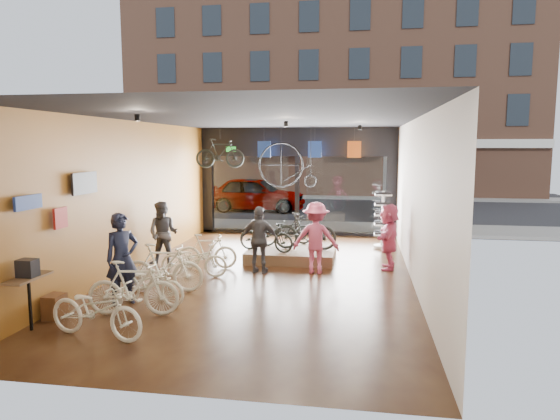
% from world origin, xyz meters
% --- Properties ---
extents(ground_plane, '(7.00, 12.00, 0.04)m').
position_xyz_m(ground_plane, '(0.00, 0.00, -0.02)').
color(ground_plane, black).
rests_on(ground_plane, ground).
extents(ceiling, '(7.00, 12.00, 0.04)m').
position_xyz_m(ceiling, '(0.00, 0.00, 3.82)').
color(ceiling, black).
rests_on(ceiling, ground).
extents(wall_left, '(0.04, 12.00, 3.80)m').
position_xyz_m(wall_left, '(-3.52, 0.00, 1.90)').
color(wall_left, '#A05C1E').
rests_on(wall_left, ground).
extents(wall_right, '(0.04, 12.00, 3.80)m').
position_xyz_m(wall_right, '(3.52, 0.00, 1.90)').
color(wall_right, beige).
rests_on(wall_right, ground).
extents(wall_back, '(7.00, 0.04, 3.80)m').
position_xyz_m(wall_back, '(0.00, -6.02, 1.90)').
color(wall_back, beige).
rests_on(wall_back, ground).
extents(storefront, '(7.00, 0.26, 3.80)m').
position_xyz_m(storefront, '(0.00, 6.00, 1.90)').
color(storefront, black).
rests_on(storefront, ground).
extents(exit_sign, '(0.35, 0.06, 0.18)m').
position_xyz_m(exit_sign, '(-2.40, 5.88, 3.05)').
color(exit_sign, '#198C26').
rests_on(exit_sign, storefront).
extents(street_road, '(30.00, 18.00, 0.02)m').
position_xyz_m(street_road, '(0.00, 15.00, -0.01)').
color(street_road, black).
rests_on(street_road, ground).
extents(sidewalk_near, '(30.00, 2.40, 0.12)m').
position_xyz_m(sidewalk_near, '(0.00, 7.20, 0.06)').
color(sidewalk_near, slate).
rests_on(sidewalk_near, ground).
extents(sidewalk_far, '(30.00, 2.00, 0.12)m').
position_xyz_m(sidewalk_far, '(0.00, 19.00, 0.06)').
color(sidewalk_far, slate).
rests_on(sidewalk_far, ground).
extents(opposite_building, '(26.00, 5.00, 14.00)m').
position_xyz_m(opposite_building, '(0.00, 21.50, 7.00)').
color(opposite_building, brown).
rests_on(opposite_building, ground).
extents(street_car, '(4.91, 1.98, 1.67)m').
position_xyz_m(street_car, '(-2.86, 12.00, 0.84)').
color(street_car, gray).
rests_on(street_car, street_road).
extents(box_truck, '(2.25, 6.76, 2.66)m').
position_xyz_m(box_truck, '(4.49, 11.00, 1.33)').
color(box_truck, silver).
rests_on(box_truck, street_road).
extents(floor_bike_0, '(1.90, 0.96, 0.95)m').
position_xyz_m(floor_bike_0, '(-2.01, -4.36, 0.48)').
color(floor_bike_0, silver).
rests_on(floor_bike_0, ground_plane).
extents(floor_bike_1, '(1.79, 0.70, 1.05)m').
position_xyz_m(floor_bike_1, '(-1.90, -3.23, 0.52)').
color(floor_bike_1, silver).
rests_on(floor_bike_1, ground_plane).
extents(floor_bike_2, '(1.65, 0.85, 0.83)m').
position_xyz_m(floor_bike_2, '(-1.88, -2.50, 0.41)').
color(floor_bike_2, silver).
rests_on(floor_bike_2, ground_plane).
extents(floor_bike_3, '(1.82, 0.66, 1.07)m').
position_xyz_m(floor_bike_3, '(-1.95, -1.68, 0.53)').
color(floor_bike_3, silver).
rests_on(floor_bike_3, ground_plane).
extents(floor_bike_4, '(1.67, 0.70, 0.85)m').
position_xyz_m(floor_bike_4, '(-1.70, -0.37, 0.43)').
color(floor_bike_4, silver).
rests_on(floor_bike_4, ground_plane).
extents(floor_bike_5, '(1.58, 0.73, 0.92)m').
position_xyz_m(floor_bike_5, '(-1.63, 0.46, 0.46)').
color(floor_bike_5, silver).
rests_on(floor_bike_5, ground_plane).
extents(display_platform, '(2.40, 1.80, 0.30)m').
position_xyz_m(display_platform, '(0.39, 1.84, 0.15)').
color(display_platform, brown).
rests_on(display_platform, ground_plane).
extents(display_bike_left, '(1.72, 1.00, 0.85)m').
position_xyz_m(display_bike_left, '(-0.27, 1.46, 0.73)').
color(display_bike_left, black).
rests_on(display_bike_left, display_platform).
extents(display_bike_mid, '(1.75, 0.54, 1.05)m').
position_xyz_m(display_bike_mid, '(0.76, 1.85, 0.82)').
color(display_bike_mid, black).
rests_on(display_bike_mid, display_platform).
extents(display_bike_right, '(1.75, 1.25, 0.87)m').
position_xyz_m(display_bike_right, '(0.13, 2.40, 0.74)').
color(display_bike_right, black).
rests_on(display_bike_right, display_platform).
extents(customer_0, '(0.79, 0.79, 1.85)m').
position_xyz_m(customer_0, '(-2.42, -2.59, 0.93)').
color(customer_0, '#161C33').
rests_on(customer_0, ground_plane).
extents(customer_1, '(0.83, 0.65, 1.71)m').
position_xyz_m(customer_1, '(-2.89, 0.64, 0.86)').
color(customer_1, '#3F3F44').
rests_on(customer_1, ground_plane).
extents(customer_2, '(1.02, 0.49, 1.68)m').
position_xyz_m(customer_2, '(-0.20, 0.26, 0.84)').
color(customer_2, '#3F3F44').
rests_on(customer_2, ground_plane).
extents(customer_3, '(1.16, 0.68, 1.78)m').
position_xyz_m(customer_3, '(1.19, 0.47, 0.89)').
color(customer_3, '#CC4C72').
rests_on(customer_3, ground_plane).
extents(customer_5, '(0.66, 1.62, 1.70)m').
position_xyz_m(customer_5, '(3.00, 1.23, 0.85)').
color(customer_5, '#CC4C72').
rests_on(customer_5, ground_plane).
extents(sunglasses_rack, '(0.60, 0.53, 1.79)m').
position_xyz_m(sunglasses_rack, '(2.95, 3.88, 0.90)').
color(sunglasses_rack, white).
rests_on(sunglasses_rack, ground_plane).
extents(wall_merch, '(0.40, 2.40, 2.60)m').
position_xyz_m(wall_merch, '(-3.38, -3.50, 1.30)').
color(wall_merch, navy).
rests_on(wall_merch, wall_left).
extents(penny_farthing, '(1.84, 0.06, 1.47)m').
position_xyz_m(penny_farthing, '(-0.02, 4.36, 2.50)').
color(penny_farthing, black).
rests_on(penny_farthing, ceiling).
extents(hung_bike, '(1.64, 0.89, 0.95)m').
position_xyz_m(hung_bike, '(-2.32, 4.20, 2.93)').
color(hung_bike, black).
rests_on(hung_bike, ceiling).
extents(jersey_left, '(0.45, 0.03, 0.55)m').
position_xyz_m(jersey_left, '(-1.05, 5.20, 3.05)').
color(jersey_left, '#1E3F99').
rests_on(jersey_left, ceiling).
extents(jersey_mid, '(0.45, 0.03, 0.55)m').
position_xyz_m(jersey_mid, '(0.69, 5.20, 3.05)').
color(jersey_mid, '#1E3F99').
rests_on(jersey_mid, ceiling).
extents(jersey_right, '(0.45, 0.03, 0.55)m').
position_xyz_m(jersey_right, '(2.01, 5.20, 3.05)').
color(jersey_right, '#CC5919').
rests_on(jersey_right, ceiling).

